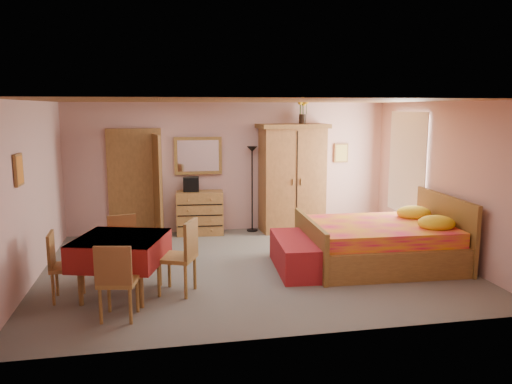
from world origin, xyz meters
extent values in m
plane|color=slate|center=(0.00, 0.00, 0.00)|extent=(6.50, 6.50, 0.00)
plane|color=brown|center=(0.00, 0.00, 2.60)|extent=(6.50, 6.50, 0.00)
cube|color=#C79890|center=(0.00, 2.50, 1.30)|extent=(6.50, 0.10, 2.60)
cube|color=#C79890|center=(0.00, -2.50, 1.30)|extent=(6.50, 0.10, 2.60)
cube|color=#C79890|center=(-3.25, 0.00, 1.30)|extent=(0.10, 5.00, 2.60)
cube|color=#C79890|center=(3.25, 0.00, 1.30)|extent=(0.10, 5.00, 2.60)
cube|color=#9E6B35|center=(-1.90, 2.47, 1.02)|extent=(1.06, 0.12, 2.15)
cube|color=white|center=(3.21, 1.20, 1.45)|extent=(0.08, 1.40, 1.95)
cube|color=orange|center=(-3.22, -0.60, 1.70)|extent=(0.04, 0.32, 0.42)
cube|color=#D8BF59|center=(2.35, 2.47, 1.55)|extent=(0.30, 0.04, 0.40)
cube|color=#A97339|center=(-0.66, 2.23, 0.43)|extent=(0.95, 0.53, 0.86)
cube|color=silver|center=(-0.66, 2.44, 1.55)|extent=(0.95, 0.07, 0.75)
cube|color=black|center=(-0.82, 2.27, 1.00)|extent=(0.32, 0.25, 0.28)
cube|color=black|center=(0.40, 2.29, 0.87)|extent=(0.23, 0.23, 1.73)
cube|color=#935D31|center=(1.21, 2.18, 1.09)|extent=(1.43, 0.79, 2.18)
cube|color=#EFB014|center=(1.45, 2.30, 2.44)|extent=(0.21, 0.21, 0.53)
cube|color=#D3144B|center=(2.00, -0.25, 0.55)|extent=(2.45, 1.96, 1.10)
cube|color=maroon|center=(0.59, -0.28, 0.25)|extent=(0.65, 1.52, 0.49)
cube|color=maroon|center=(-1.96, -0.86, 0.40)|extent=(1.36, 1.36, 0.81)
cube|color=olive|center=(-1.94, -1.63, 0.47)|extent=(0.50, 0.50, 0.94)
cube|color=#986133|center=(-1.96, -0.21, 0.46)|extent=(0.51, 0.51, 0.93)
cube|color=#AF723B|center=(-2.64, -0.89, 0.46)|extent=(0.43, 0.43, 0.91)
cube|color=#A57737|center=(-1.23, -0.92, 0.51)|extent=(0.61, 0.61, 1.02)
camera|label=1|loc=(-1.41, -7.50, 2.50)|focal=35.00mm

